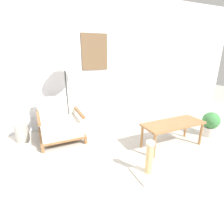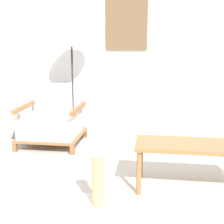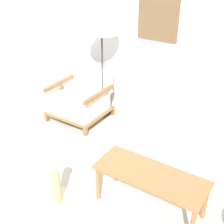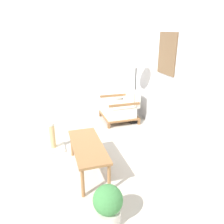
# 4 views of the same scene
# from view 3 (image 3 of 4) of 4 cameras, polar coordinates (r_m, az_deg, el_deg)

# --- Properties ---
(ground_plane) EXTENTS (14.00, 14.00, 0.00)m
(ground_plane) POSITION_cam_3_polar(r_m,az_deg,el_deg) (3.27, -11.18, -17.88)
(ground_plane) COLOR #B7B2A8
(wall_back) EXTENTS (8.00, 0.09, 2.70)m
(wall_back) POSITION_cam_3_polar(r_m,az_deg,el_deg) (4.24, 8.87, 15.03)
(wall_back) COLOR silver
(wall_back) RESTS_ON ground_plane
(armchair) EXTENTS (0.77, 0.73, 0.75)m
(armchair) POSITION_cam_3_polar(r_m,az_deg,el_deg) (4.61, -5.69, 2.24)
(armchair) COLOR brown
(armchair) RESTS_ON ground_plane
(floor_lamp) EXTENTS (0.48, 0.48, 1.50)m
(floor_lamp) POSITION_cam_3_polar(r_m,az_deg,el_deg) (4.32, -1.91, 15.30)
(floor_lamp) COLOR #2D2D2D
(floor_lamp) RESTS_ON ground_plane
(coffee_table) EXTENTS (1.07, 0.42, 0.44)m
(coffee_table) POSITION_cam_3_polar(r_m,az_deg,el_deg) (3.04, 7.09, -11.88)
(coffee_table) COLOR olive
(coffee_table) RESTS_ON ground_plane
(vase) EXTENTS (0.24, 0.24, 0.34)m
(vase) POSITION_cam_3_polar(r_m,az_deg,el_deg) (5.19, -10.06, 3.68)
(vase) COLOR #9E998E
(vase) RESTS_ON ground_plane
(scratching_post) EXTENTS (0.37, 0.37, 0.49)m
(scratching_post) POSITION_cam_3_polar(r_m,az_deg,el_deg) (3.26, -10.07, -14.28)
(scratching_post) COLOR beige
(scratching_post) RESTS_ON ground_plane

